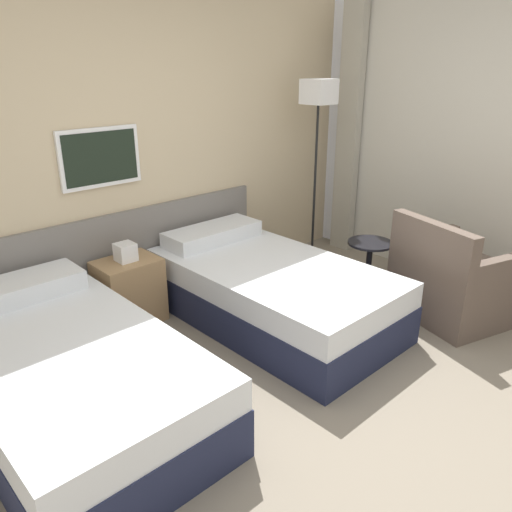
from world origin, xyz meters
The scene contains 8 objects.
ground_plane centered at (0.00, 0.00, 0.00)m, with size 16.00×16.00×0.00m, color slate.
wall_headboard centered at (-0.02, 2.20, 1.30)m, with size 10.00×0.10×2.70m.
bed_near_door centered at (-1.20, 1.17, 0.25)m, with size 1.08×1.97×0.62m.
bed_near_window centered at (0.47, 1.17, 0.25)m, with size 1.08×1.97×0.62m.
nightstand centered at (-0.36, 1.92, 0.27)m, with size 0.47×0.36×0.67m.
floor_lamp centered at (1.63, 1.73, 1.55)m, with size 0.26×0.26×1.81m.
side_table centered at (1.41, 0.90, 0.35)m, with size 0.39×0.39×0.51m.
armchair centered at (1.60, 0.21, 0.28)m, with size 0.95×0.99×0.84m.
Camera 1 is at (-2.08, -1.36, 1.96)m, focal length 35.00 mm.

